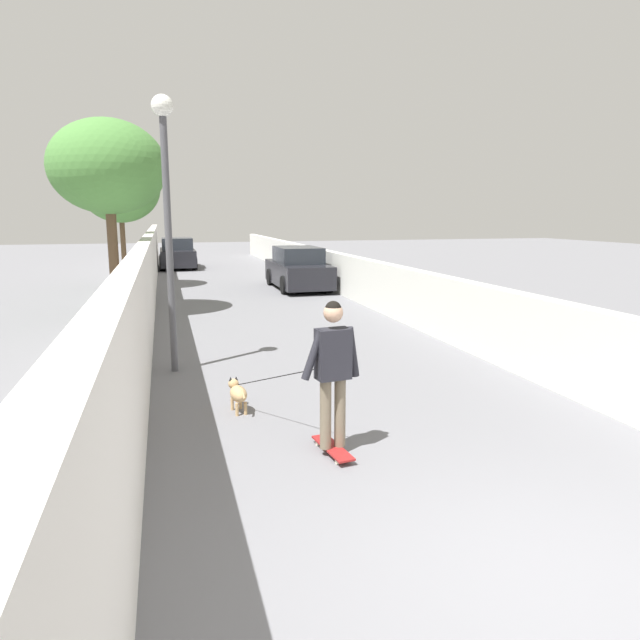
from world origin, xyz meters
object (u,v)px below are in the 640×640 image
at_px(tree_left_mid, 108,167).
at_px(tree_left_near, 120,188).
at_px(person_skateboarder, 333,363).
at_px(skateboard, 333,448).
at_px(car_near, 298,269).
at_px(car_far, 177,254).
at_px(lamp_post, 166,189).
at_px(dog, 238,393).

bearing_deg(tree_left_mid, tree_left_near, 1.09).
distance_m(tree_left_near, person_skateboarder, 16.77).
distance_m(skateboard, car_near, 14.86).
relative_size(car_near, car_far, 1.08).
distance_m(lamp_post, car_near, 11.68).
distance_m(person_skateboarder, dog, 2.08).
height_order(person_skateboarder, dog, person_skateboarder).
height_order(tree_left_near, lamp_post, tree_left_near).
bearing_deg(lamp_post, car_near, -24.18).
relative_size(tree_left_near, car_near, 1.14).
bearing_deg(tree_left_mid, lamp_post, -167.29).
height_order(tree_left_mid, car_near, tree_left_mid).
bearing_deg(car_near, skateboard, 168.34).
bearing_deg(car_near, lamp_post, 155.82).
bearing_deg(dog, skateboard, -153.23).
height_order(person_skateboarder, car_far, person_skateboarder).
height_order(tree_left_mid, car_far, tree_left_mid).
bearing_deg(tree_left_mid, dog, -165.58).
bearing_deg(tree_left_near, person_skateboarder, -168.95).
distance_m(tree_left_mid, skateboard, 11.39).
distance_m(tree_left_near, car_near, 7.06).
distance_m(dog, car_near, 13.40).
bearing_deg(dog, person_skateboarder, -153.23).
bearing_deg(skateboard, tree_left_near, 11.05).
relative_size(tree_left_near, person_skateboarder, 2.90).
distance_m(tree_left_mid, lamp_post, 6.35).
height_order(lamp_post, person_skateboarder, lamp_post).
xyz_separation_m(person_skateboarder, car_near, (14.54, -3.00, -0.37)).
xyz_separation_m(lamp_post, person_skateboarder, (-4.12, -1.68, -2.06)).
xyz_separation_m(tree_left_near, dog, (-14.55, -2.31, -3.39)).
bearing_deg(person_skateboarder, skateboard, 0.00).
xyz_separation_m(tree_left_mid, skateboard, (-10.27, -3.06, -3.85)).
height_order(dog, car_far, car_far).
bearing_deg(tree_left_near, tree_left_mid, -178.91).
distance_m(dog, car_far, 22.43).
relative_size(tree_left_mid, skateboard, 6.30).
relative_size(tree_left_near, lamp_post, 1.06).
xyz_separation_m(skateboard, car_far, (24.14, 1.08, 0.65)).
xyz_separation_m(skateboard, car_near, (14.54, -3.00, 0.65)).
distance_m(tree_left_near, dog, 15.12).
xyz_separation_m(skateboard, person_skateboarder, (-0.00, 0.00, 1.01)).
height_order(tree_left_mid, person_skateboarder, tree_left_mid).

